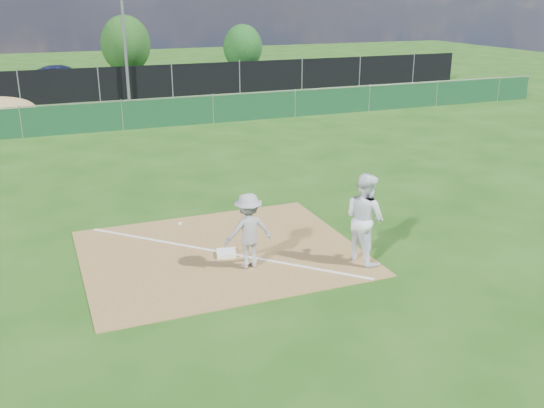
% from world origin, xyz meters
% --- Properties ---
extents(ground, '(90.00, 90.00, 0.00)m').
position_xyz_m(ground, '(0.00, 10.00, 0.00)').
color(ground, '#1E4A10').
rests_on(ground, ground).
extents(infield_dirt, '(6.00, 5.00, 0.02)m').
position_xyz_m(infield_dirt, '(0.00, 1.00, 0.01)').
color(infield_dirt, olive).
rests_on(infield_dirt, ground).
extents(foul_line, '(5.01, 5.01, 0.01)m').
position_xyz_m(foul_line, '(0.00, 1.00, 0.03)').
color(foul_line, white).
rests_on(foul_line, infield_dirt).
extents(green_fence, '(44.00, 0.05, 1.20)m').
position_xyz_m(green_fence, '(0.00, 15.00, 0.60)').
color(green_fence, '#103C1F').
rests_on(green_fence, ground).
extents(black_fence, '(46.00, 0.04, 1.80)m').
position_xyz_m(black_fence, '(0.00, 23.00, 0.90)').
color(black_fence, black).
rests_on(black_fence, ground).
extents(parking_lot, '(46.00, 9.00, 0.01)m').
position_xyz_m(parking_lot, '(0.00, 28.00, 0.01)').
color(parking_lot, black).
rests_on(parking_lot, ground).
extents(light_pole, '(0.16, 0.16, 8.00)m').
position_xyz_m(light_pole, '(1.50, 22.70, 4.00)').
color(light_pole, slate).
rests_on(light_pole, ground).
extents(first_base, '(0.51, 0.51, 0.09)m').
position_xyz_m(first_base, '(0.07, 0.81, 0.06)').
color(first_base, white).
rests_on(first_base, infield_dirt).
extents(play_at_first, '(2.08, 0.71, 1.61)m').
position_xyz_m(play_at_first, '(0.33, 0.07, 0.83)').
color(play_at_first, '#B0B0B2').
rests_on(play_at_first, infield_dirt).
extents(runner, '(0.96, 1.11, 1.97)m').
position_xyz_m(runner, '(2.74, -0.54, 0.99)').
color(runner, white).
rests_on(runner, ground).
extents(car_mid, '(4.42, 2.61, 1.38)m').
position_xyz_m(car_mid, '(-1.60, 28.33, 0.70)').
color(car_mid, black).
rests_on(car_mid, parking_lot).
extents(car_right, '(5.14, 3.35, 1.39)m').
position_xyz_m(car_right, '(4.39, 26.68, 0.70)').
color(car_right, black).
rests_on(car_right, parking_lot).
extents(tree_mid, '(3.50, 3.50, 4.15)m').
position_xyz_m(tree_mid, '(3.28, 34.22, 2.14)').
color(tree_mid, '#382316').
rests_on(tree_mid, ground).
extents(tree_right, '(2.89, 2.89, 3.43)m').
position_xyz_m(tree_right, '(11.64, 32.86, 1.77)').
color(tree_right, '#382316').
rests_on(tree_right, ground).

